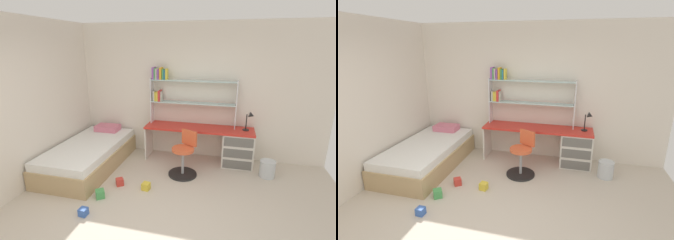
% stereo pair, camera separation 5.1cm
% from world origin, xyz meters
% --- Properties ---
extents(ground_plane, '(5.51, 6.15, 0.02)m').
position_xyz_m(ground_plane, '(0.00, 0.00, -0.01)').
color(ground_plane, beige).
extents(room_shell, '(5.51, 6.15, 2.73)m').
position_xyz_m(room_shell, '(-1.21, 1.23, 1.37)').
color(room_shell, silver).
rests_on(room_shell, ground_plane).
extents(desk, '(2.14, 0.53, 0.72)m').
position_xyz_m(desk, '(0.89, 2.28, 0.40)').
color(desk, red).
rests_on(desk, ground_plane).
extents(bookshelf_hutch, '(1.72, 0.22, 1.15)m').
position_xyz_m(bookshelf_hutch, '(-0.11, 2.43, 1.41)').
color(bookshelf_hutch, silver).
rests_on(bookshelf_hutch, desk).
extents(desk_lamp, '(0.20, 0.17, 0.38)m').
position_xyz_m(desk_lamp, '(1.28, 2.29, 0.97)').
color(desk_lamp, black).
rests_on(desk_lamp, desk).
extents(swivel_chair, '(0.52, 0.52, 0.81)m').
position_xyz_m(swivel_chair, '(0.14, 1.64, 0.33)').
color(swivel_chair, black).
rests_on(swivel_chair, ground_plane).
extents(bed_platform, '(1.09, 2.10, 0.60)m').
position_xyz_m(bed_platform, '(-1.69, 1.52, 0.24)').
color(bed_platform, tan).
rests_on(bed_platform, ground_plane).
extents(waste_bin, '(0.27, 0.27, 0.30)m').
position_xyz_m(waste_bin, '(1.62, 1.92, 0.15)').
color(waste_bin, silver).
rests_on(waste_bin, ground_plane).
extents(toy_block_green_0, '(0.18, 0.18, 0.13)m').
position_xyz_m(toy_block_green_0, '(-0.98, 0.59, 0.06)').
color(toy_block_green_0, '#479E51').
rests_on(toy_block_green_0, ground_plane).
extents(toy_block_red_1, '(0.16, 0.16, 0.12)m').
position_xyz_m(toy_block_red_1, '(-0.84, 1.00, 0.06)').
color(toy_block_red_1, red).
rests_on(toy_block_red_1, ground_plane).
extents(toy_block_blue_2, '(0.11, 0.11, 0.11)m').
position_xyz_m(toy_block_blue_2, '(-0.99, 0.15, 0.05)').
color(toy_block_blue_2, '#3860B7').
rests_on(toy_block_blue_2, ground_plane).
extents(toy_block_yellow_3, '(0.14, 0.14, 0.12)m').
position_xyz_m(toy_block_yellow_3, '(-0.36, 0.98, 0.06)').
color(toy_block_yellow_3, gold).
rests_on(toy_block_yellow_3, ground_plane).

